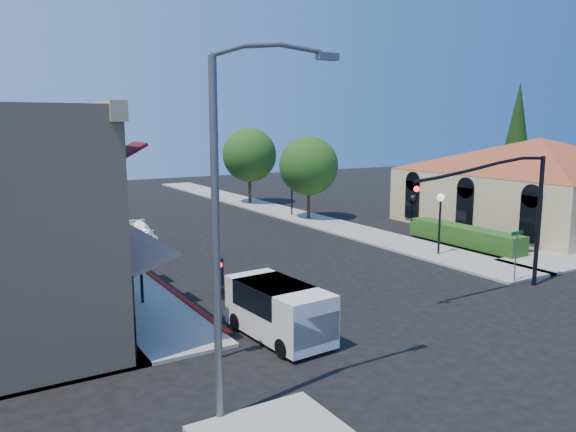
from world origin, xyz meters
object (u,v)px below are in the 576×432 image
parked_car_c (139,234)px  street_tree_a (309,166)px  lamppost_right_near (440,208)px  parked_car_a (244,291)px  secondary_signal (218,290)px  street_tree_b (249,155)px  parked_car_b (140,238)px  cobra_streetlight (229,215)px  street_name_sign (516,248)px  signal_mast_arm (509,202)px  lamppost_right_far (292,183)px  lamppost_left_far (74,200)px  parked_car_d (108,220)px  conifer_far (517,136)px  lamppost_left_near (140,241)px  white_van (280,308)px

parked_car_c → street_tree_a: bearing=14.7°
lamppost_right_near → parked_car_a: (-13.30, -2.00, -2.19)m
secondary_signal → parked_car_a: 5.87m
street_tree_b → parked_car_b: street_tree_b is taller
parked_car_c → cobra_streetlight: bearing=-93.8°
street_name_sign → parked_car_c: bearing=125.4°
cobra_streetlight → lamppost_right_near: cobra_streetlight is taller
cobra_streetlight → parked_car_c: 22.84m
street_tree_a → signal_mast_arm: bearing=-98.2°
lamppost_right_far → street_name_sign: bearing=-92.6°
parked_car_b → secondary_signal: bearing=-93.3°
lamppost_left_far → parked_car_b: 4.87m
parked_car_a → parked_car_d: parked_car_d is taller
secondary_signal → parked_car_d: secondary_signal is taller
conifer_far → lamppost_right_near: 22.21m
conifer_far → lamppost_left_far: 36.90m
lamppost_right_far → lamppost_right_near: bearing=-90.0°
conifer_far → parked_car_d: size_ratio=2.28×
conifer_far → parked_car_c: 33.68m
parked_car_c → parked_car_a: bearing=-82.1°
conifer_far → street_tree_a: (-19.20, 4.00, -2.17)m
street_tree_a → parked_car_b: 14.92m
signal_mast_arm → street_name_sign: 2.98m
signal_mast_arm → lamppost_left_near: signal_mast_arm is taller
white_van → parked_car_c: white_van is taller
street_tree_a → parked_car_a: 21.31m
white_van → parked_car_a: bearing=81.0°
lamppost_left_far → parked_car_a: 16.57m
conifer_far → secondary_signal: bearing=-155.3°
parked_car_a → signal_mast_arm: bearing=-18.8°
street_tree_b → parked_car_a: 29.61m
parked_car_d → lamppost_left_far: bearing=-125.6°
white_van → parked_car_a: (0.64, 4.05, -0.57)m
cobra_streetlight → street_name_sign: bearing=14.2°
parked_car_a → lamppost_left_far: bearing=107.1°
street_tree_a → lamppost_left_near: size_ratio=1.82×
street_tree_a → parked_car_a: size_ratio=2.01×
lamppost_right_near → parked_car_c: bearing=138.6°
lamppost_right_far → parked_car_c: size_ratio=0.84×
street_name_sign → lamppost_left_near: lamppost_left_near is taller
street_name_sign → secondary_signal: bearing=-177.1°
street_tree_a → lamppost_left_near: bearing=-141.0°
lamppost_left_near → parked_car_b: lamppost_left_near is taller
street_tree_b → secondary_signal: 34.97m
secondary_signal → lamppost_right_far: 27.98m
street_tree_b → lamppost_left_far: street_tree_b is taller
conifer_far → parked_car_c: (-33.13, 2.00, -5.74)m
street_name_sign → lamppost_left_far: lamppost_left_far is taller
signal_mast_arm → street_name_sign: (1.64, 0.70, -2.39)m
secondary_signal → parked_car_c: size_ratio=0.78×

